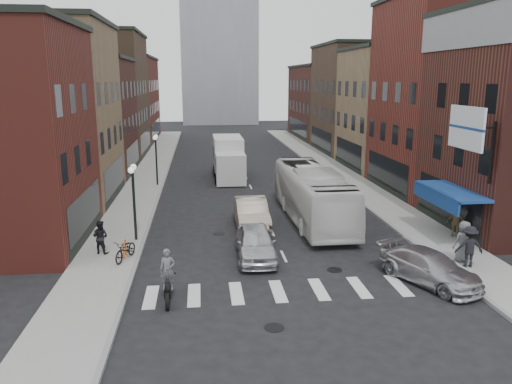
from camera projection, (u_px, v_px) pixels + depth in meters
ground at (287, 264)px, 23.30m from camera, size 160.00×160.00×0.00m
sidewalk_left at (148, 176)px, 43.67m from camera, size 3.00×74.00×0.15m
sidewalk_right at (338, 172)px, 45.52m from camera, size 3.00×74.00×0.15m
curb_left at (166, 177)px, 43.85m from camera, size 0.20×74.00×0.16m
curb_right at (322, 173)px, 45.37m from camera, size 0.20×74.00×0.16m
crosswalk_stripes at (300, 290)px, 20.39m from camera, size 12.00×2.20×0.01m
bldg_left_mid_a at (36, 113)px, 33.87m from camera, size 10.30×10.20×12.30m
bldg_left_mid_b at (73, 117)px, 43.78m from camera, size 10.30×10.20×10.30m
bldg_left_far_a at (97, 95)px, 54.10m from camera, size 10.30×12.20×13.30m
bldg_left_far_b at (118, 99)px, 67.89m from camera, size 10.30×16.20×11.30m
bldg_right_mid_a at (456, 96)px, 36.89m from camera, size 10.30×10.20×14.30m
bldg_right_mid_b at (401, 109)px, 46.91m from camera, size 10.30×10.20×11.30m
bldg_right_far_a at (364, 99)px, 57.46m from camera, size 10.30×12.20×12.30m
bldg_right_far_b at (332, 102)px, 71.25m from camera, size 10.30×16.20×10.30m
awning_blue at (448, 192)px, 26.10m from camera, size 1.80×5.00×0.78m
billboard_sign at (468, 129)px, 23.35m from camera, size 1.52×3.00×3.70m
streetlamp_near at (133, 188)px, 25.72m from camera, size 0.32×1.22×4.11m
streetlamp_far at (156, 150)px, 39.29m from camera, size 0.32×1.22×4.11m
bike_rack at (125, 249)px, 23.61m from camera, size 0.08×0.68×0.80m
box_truck at (229, 159)px, 42.85m from camera, size 2.53×7.99×3.48m
motorcycle_rider at (168, 277)px, 19.12m from camera, size 0.59×2.11×2.15m
transit_bus at (312, 194)px, 30.13m from camera, size 2.88×11.62×3.23m
sedan_left_near at (256, 243)px, 23.86m from camera, size 1.97×4.65×1.57m
sedan_left_far at (251, 213)px, 28.81m from camera, size 1.79×5.12×1.69m
curb_car at (429, 268)px, 20.99m from camera, size 3.74×5.07×1.36m
parked_bicycle at (126, 250)px, 23.29m from camera, size 1.23×2.00×0.99m
ped_left_solo at (100, 237)px, 24.11m from camera, size 0.91×0.72×1.65m
ped_right_a at (469, 247)px, 22.36m from camera, size 1.31×0.82×1.89m
ped_right_b at (456, 222)px, 26.67m from camera, size 1.05×0.80×1.61m
ped_right_c at (464, 241)px, 23.00m from camera, size 1.02×0.74×1.93m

